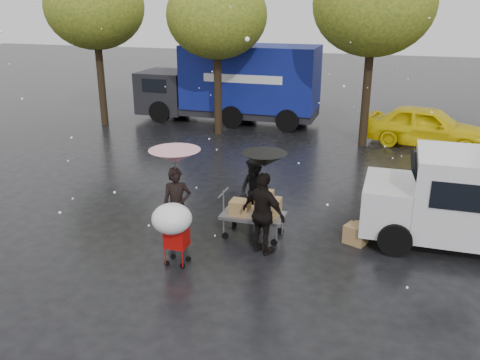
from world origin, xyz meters
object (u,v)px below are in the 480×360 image
(person_black, at_px, (263,214))
(blue_truck, at_px, (233,84))
(person_pink, at_px, (177,206))
(vendor_cart, at_px, (257,209))
(shopping_cart, at_px, (173,222))
(yellow_taxi, at_px, (427,127))

(person_black, xyz_separation_m, blue_truck, (-4.67, 12.11, 0.80))
(person_pink, height_order, person_black, person_black)
(vendor_cart, distance_m, shopping_cart, 2.34)
(shopping_cart, height_order, yellow_taxi, yellow_taxi)
(person_pink, distance_m, vendor_cart, 1.88)
(person_black, height_order, shopping_cart, person_black)
(person_pink, distance_m, shopping_cart, 1.24)
(vendor_cart, bearing_deg, person_pink, -155.56)
(person_black, xyz_separation_m, shopping_cart, (-1.64, -1.20, 0.11))
(person_pink, distance_m, person_black, 2.06)
(person_pink, bearing_deg, blue_truck, 77.15)
(person_pink, height_order, yellow_taxi, person_pink)
(shopping_cart, xyz_separation_m, yellow_taxi, (5.41, 11.58, -0.28))
(person_black, xyz_separation_m, yellow_taxi, (3.77, 10.38, -0.17))
(person_pink, bearing_deg, shopping_cart, -94.96)
(person_black, relative_size, shopping_cart, 1.31)
(blue_truck, bearing_deg, vendor_cart, -69.23)
(vendor_cart, bearing_deg, blue_truck, 110.77)
(vendor_cart, relative_size, yellow_taxi, 0.33)
(shopping_cart, bearing_deg, person_pink, 110.04)
(person_black, bearing_deg, vendor_cart, -41.06)
(vendor_cart, height_order, yellow_taxi, yellow_taxi)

